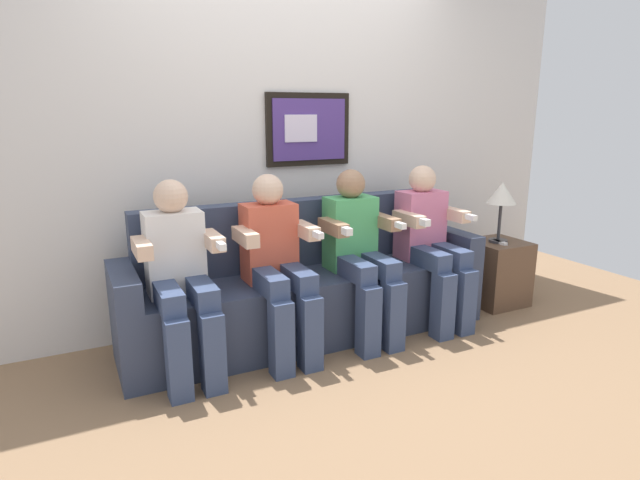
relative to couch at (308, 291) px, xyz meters
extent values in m
plane|color=#8C6B4C|center=(0.00, -0.33, -0.31)|extent=(6.30, 6.30, 0.00)
cube|color=silver|center=(0.00, 0.44, 0.99)|extent=(4.85, 0.05, 2.60)
cube|color=black|center=(0.19, 0.40, 1.04)|extent=(0.63, 0.03, 0.50)
cube|color=#4C337F|center=(0.19, 0.38, 1.04)|extent=(0.55, 0.02, 0.42)
cube|color=silver|center=(0.12, 0.37, 1.05)|extent=(0.24, 0.02, 0.18)
cube|color=#333D56|center=(0.00, -0.04, -0.09)|extent=(2.17, 0.58, 0.45)
cube|color=#333D56|center=(0.00, 0.18, 0.36)|extent=(2.17, 0.14, 0.45)
cube|color=#333D56|center=(-1.15, -0.04, 0.00)|extent=(0.14, 0.58, 0.62)
cube|color=#333D56|center=(1.15, -0.04, 0.00)|extent=(0.14, 0.58, 0.62)
cube|color=white|center=(-0.86, -0.05, 0.38)|extent=(0.32, 0.20, 0.48)
sphere|color=beige|center=(-0.86, -0.05, 0.70)|extent=(0.19, 0.19, 0.19)
cube|color=#38476B|center=(-0.95, -0.25, 0.20)|extent=(0.12, 0.40, 0.12)
cube|color=#38476B|center=(-0.77, -0.25, 0.20)|extent=(0.12, 0.40, 0.12)
cube|color=#38476B|center=(-0.95, -0.45, -0.09)|extent=(0.12, 0.12, 0.45)
cube|color=#38476B|center=(-0.77, -0.45, -0.09)|extent=(0.12, 0.12, 0.45)
cube|color=beige|center=(-1.05, -0.17, 0.46)|extent=(0.08, 0.28, 0.08)
cube|color=beige|center=(-0.67, -0.17, 0.46)|extent=(0.08, 0.28, 0.08)
cube|color=white|center=(-0.67, -0.33, 0.47)|extent=(0.04, 0.13, 0.04)
cube|color=#D8593F|center=(-0.29, -0.05, 0.38)|extent=(0.32, 0.20, 0.48)
sphere|color=beige|center=(-0.29, -0.05, 0.70)|extent=(0.19, 0.19, 0.19)
cube|color=#38476B|center=(-0.38, -0.25, 0.20)|extent=(0.12, 0.40, 0.12)
cube|color=#38476B|center=(-0.20, -0.25, 0.20)|extent=(0.12, 0.40, 0.12)
cube|color=#38476B|center=(-0.38, -0.45, -0.09)|extent=(0.12, 0.12, 0.45)
cube|color=#38476B|center=(-0.20, -0.45, -0.09)|extent=(0.12, 0.12, 0.45)
cube|color=beige|center=(-0.48, -0.17, 0.46)|extent=(0.08, 0.28, 0.08)
cube|color=beige|center=(-0.10, -0.17, 0.46)|extent=(0.08, 0.28, 0.08)
cube|color=white|center=(-0.10, -0.33, 0.47)|extent=(0.04, 0.13, 0.04)
cube|color=#4CB266|center=(0.29, -0.05, 0.38)|extent=(0.32, 0.20, 0.48)
sphere|color=#9E7556|center=(0.29, -0.05, 0.70)|extent=(0.19, 0.19, 0.19)
cube|color=#38476B|center=(0.20, -0.25, 0.20)|extent=(0.12, 0.40, 0.12)
cube|color=#38476B|center=(0.38, -0.25, 0.20)|extent=(0.12, 0.40, 0.12)
cube|color=#38476B|center=(0.20, -0.45, -0.09)|extent=(0.12, 0.12, 0.45)
cube|color=#38476B|center=(0.38, -0.45, -0.09)|extent=(0.12, 0.12, 0.45)
cube|color=#9E7556|center=(0.10, -0.17, 0.46)|extent=(0.08, 0.28, 0.08)
cube|color=#9E7556|center=(0.48, -0.17, 0.46)|extent=(0.08, 0.28, 0.08)
cube|color=white|center=(0.48, -0.33, 0.47)|extent=(0.04, 0.13, 0.04)
cube|color=white|center=(0.10, -0.33, 0.47)|extent=(0.04, 0.10, 0.04)
cube|color=pink|center=(0.86, -0.05, 0.38)|extent=(0.32, 0.20, 0.48)
sphere|color=beige|center=(0.86, -0.05, 0.70)|extent=(0.19, 0.19, 0.19)
cube|color=#38476B|center=(0.77, -0.25, 0.20)|extent=(0.12, 0.40, 0.12)
cube|color=#38476B|center=(0.95, -0.25, 0.20)|extent=(0.12, 0.40, 0.12)
cube|color=#38476B|center=(0.77, -0.45, -0.09)|extent=(0.12, 0.12, 0.45)
cube|color=#38476B|center=(0.95, -0.45, -0.09)|extent=(0.12, 0.12, 0.45)
cube|color=beige|center=(0.67, -0.17, 0.46)|extent=(0.08, 0.28, 0.08)
cube|color=beige|center=(1.05, -0.17, 0.46)|extent=(0.08, 0.28, 0.08)
cube|color=white|center=(1.05, -0.33, 0.47)|extent=(0.04, 0.13, 0.04)
cube|color=white|center=(0.67, -0.33, 0.47)|extent=(0.04, 0.10, 0.04)
cube|color=brown|center=(1.57, -0.11, -0.06)|extent=(0.40, 0.40, 0.50)
cylinder|color=#333338|center=(1.55, -0.12, 0.20)|extent=(0.14, 0.14, 0.02)
cylinder|color=#333338|center=(1.55, -0.12, 0.35)|extent=(0.02, 0.02, 0.28)
cone|color=silver|center=(1.55, -0.12, 0.57)|extent=(0.22, 0.22, 0.16)
cube|color=white|center=(1.53, -0.16, 0.20)|extent=(0.04, 0.13, 0.02)
camera|label=1|loc=(-1.39, -2.99, 1.17)|focal=29.29mm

